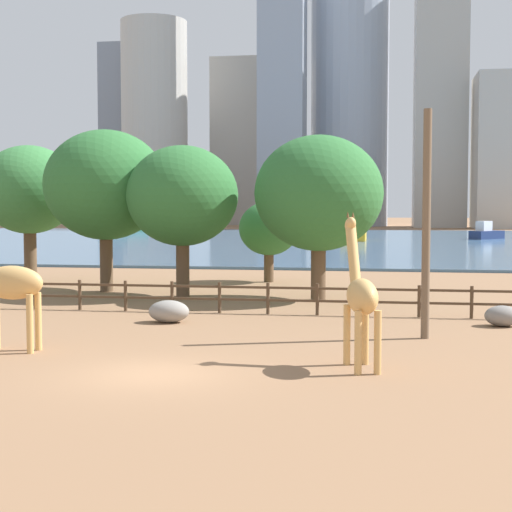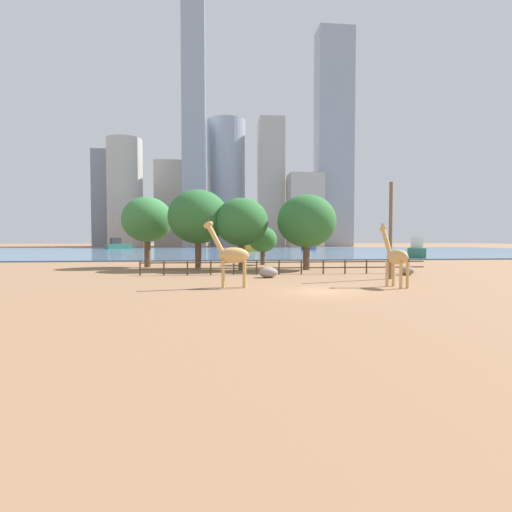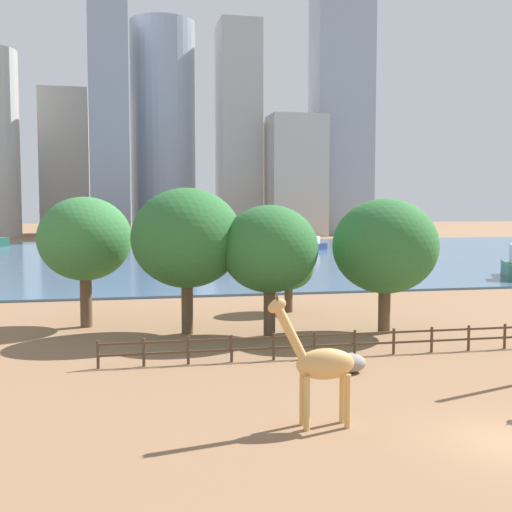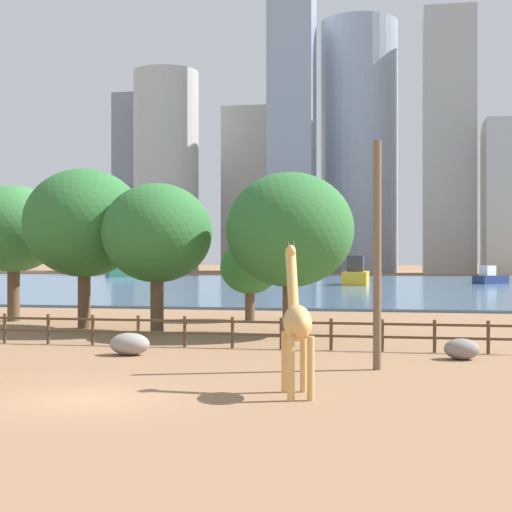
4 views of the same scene
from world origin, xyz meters
name	(u,v)px [view 1 (image 1 of 4)]	position (x,y,z in m)	size (l,w,h in m)	color
ground_plane	(334,241)	(0.00, 80.00, 0.00)	(400.00, 400.00, 0.00)	#8C6647
harbor_water	(332,241)	(0.00, 77.00, 0.10)	(180.00, 86.00, 0.20)	#476B8C
giraffe_tall	(7,282)	(-5.43, 2.58, 2.14)	(3.05, 0.85, 4.52)	tan
giraffe_companion	(361,295)	(5.42, 1.66, 2.03)	(1.25, 2.83, 4.32)	tan
utility_pole	(426,225)	(7.46, 6.93, 3.86)	(0.28, 0.28, 7.72)	brown
boulder_near_fence	(169,311)	(-2.08, 9.06, 0.43)	(1.58, 1.15, 0.86)	gray
boulder_by_pole	(502,316)	(10.45, 10.09, 0.39)	(1.30, 1.04, 0.78)	gray
enclosure_fence	(229,295)	(-0.31, 12.00, 0.76)	(26.12, 0.14, 1.30)	#4C3826
tree_left_large	(105,185)	(-8.25, 19.20, 5.55)	(6.36, 6.36, 8.44)	brown
tree_center_broad	(182,196)	(-3.73, 17.65, 4.95)	(5.51, 5.51, 7.46)	brown
tree_right_tall	(319,194)	(3.02, 17.18, 5.06)	(6.10, 6.10, 7.83)	brown
tree_left_small	(29,190)	(-14.10, 22.66, 5.38)	(5.65, 5.65, 7.96)	brown
tree_right_small	(269,229)	(-0.56, 25.56, 3.13)	(3.52, 3.52, 4.74)	brown
boat_sailboat	(122,225)	(-36.49, 104.59, 1.37)	(8.05, 6.77, 3.45)	#337259
boat_tug	(486,233)	(19.37, 84.57, 0.99)	(4.90, 5.22, 2.32)	navy
boat_barge	(354,231)	(2.62, 77.92, 1.42)	(2.97, 8.16, 3.58)	gold
skyline_tower_needle	(135,135)	(-53.17, 163.72, 21.48)	(14.60, 10.40, 42.95)	gray
skyline_block_central	(350,100)	(-1.20, 155.74, 27.81)	(17.04, 17.04, 55.61)	#939EAD
skyline_tower_glass	(242,143)	(-27.05, 164.73, 19.35)	(12.77, 12.83, 38.71)	#ADA89E
skyline_block_right	(440,96)	(17.80, 149.02, 27.31)	(10.50, 13.13, 54.61)	#ADA89E
skyline_tower_short	(511,152)	(31.03, 141.10, 15.11)	(14.01, 13.07, 30.22)	#B7B2A8
skyline_block_wide	(155,124)	(-43.71, 148.69, 22.42)	(14.54, 14.54, 44.83)	#B7B2A8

